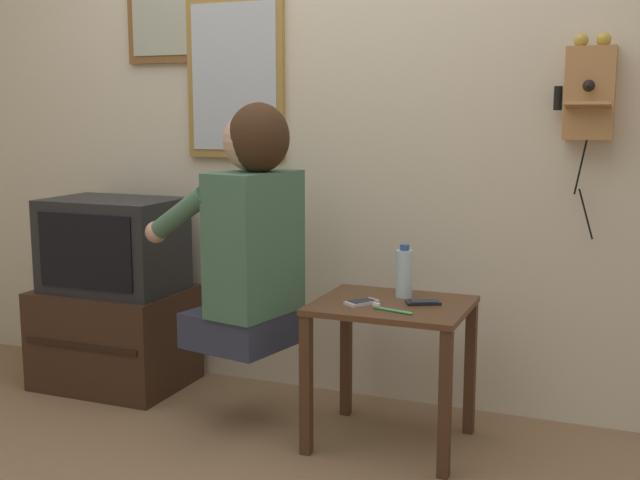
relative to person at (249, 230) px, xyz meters
The scene contains 12 objects.
wall_back 0.74m from the person, 74.41° to the left, with size 6.80×0.05×2.55m.
side_table 0.67m from the person, ahead, with size 0.56×0.47×0.55m.
person is the anchor object (origin of this frame).
tv_stand 1.02m from the person, 164.66° to the left, with size 0.65×0.49×0.45m.
television 0.84m from the person, 165.09° to the left, with size 0.58×0.40×0.42m.
wall_phone_antique 1.38m from the person, 21.04° to the left, with size 0.22×0.19×0.76m.
framed_picture 1.24m from the person, 142.73° to the left, with size 0.42×0.03×0.50m.
wall_mirror 0.84m from the person, 122.37° to the left, with size 0.47×0.03×0.71m.
cell_phone_held 0.52m from the person, ahead, with size 0.12×0.14×0.01m.
cell_phone_spare 0.72m from the person, ahead, with size 0.14×0.11×0.01m.
water_bottle 0.62m from the person, 15.94° to the left, with size 0.06×0.06×0.20m.
toothbrush 0.64m from the person, ahead, with size 0.16×0.05×0.02m.
Camera 1 is at (1.25, -2.20, 1.26)m, focal length 45.00 mm.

